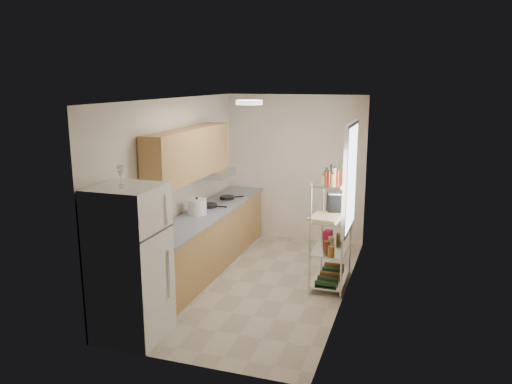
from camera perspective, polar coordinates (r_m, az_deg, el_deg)
room at (r=6.86m, az=0.06°, el=-0.34°), size 2.52×4.42×2.62m
counter_run at (r=7.80m, az=-5.38°, el=-5.23°), size 0.63×3.51×0.90m
upper_cabinets at (r=7.25m, az=-7.66°, el=4.36°), size 0.33×2.20×0.72m
range_hood at (r=8.01m, az=-4.74°, el=2.18°), size 0.50×0.60×0.12m
window at (r=6.88m, az=10.73°, el=1.60°), size 0.06×1.00×1.46m
bakers_rack at (r=6.95m, az=8.73°, el=-1.93°), size 0.45×0.90×1.73m
ceiling_dome at (r=6.40m, az=-0.78°, el=10.21°), size 0.34×0.34×0.05m
refrigerator at (r=5.74m, az=-14.19°, el=-7.88°), size 0.72×0.72×1.74m
wine_glass_a at (r=5.40m, az=-15.20°, el=1.45°), size 0.07×0.07×0.19m
wine_glass_b at (r=5.54m, az=-15.23°, el=1.83°), size 0.08×0.08×0.21m
rice_cooker at (r=7.42m, az=-6.76°, el=-1.69°), size 0.28×0.28×0.23m
frying_pan_large at (r=7.84m, az=-5.49°, el=-1.55°), size 0.28×0.28×0.05m
frying_pan_small at (r=8.34m, az=-3.33°, el=-0.64°), size 0.34×0.34×0.05m
cutting_board at (r=6.85m, az=7.99°, el=-2.83°), size 0.43×0.53×0.03m
espresso_machine at (r=7.10m, az=8.86°, el=-1.16°), size 0.24×0.30×0.31m
storage_bag at (r=7.30m, az=8.21°, el=-5.01°), size 0.13×0.16×0.16m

